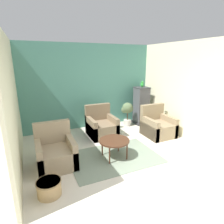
{
  "coord_description": "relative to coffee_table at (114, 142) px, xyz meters",
  "views": [
    {
      "loc": [
        -1.93,
        -2.45,
        2.29
      ],
      "look_at": [
        0.0,
        1.78,
        0.98
      ],
      "focal_mm": 30.0,
      "sensor_mm": 36.0,
      "label": 1
    }
  ],
  "objects": [
    {
      "name": "wall_right",
      "position": [
        2.44,
        0.56,
        0.98
      ],
      "size": [
        0.06,
        3.55,
        2.79
      ],
      "color": "beige",
      "rests_on": "ground_plane"
    },
    {
      "name": "wall_left",
      "position": [
        -2.05,
        0.56,
        0.98
      ],
      "size": [
        0.06,
        3.55,
        2.79
      ],
      "color": "beige",
      "rests_on": "ground_plane"
    },
    {
      "name": "armchair_left",
      "position": [
        -1.32,
        0.25,
        -0.13
      ],
      "size": [
        0.81,
        0.86,
        0.93
      ],
      "color": "#9E896B",
      "rests_on": "ground_plane"
    },
    {
      "name": "wicker_basket",
      "position": [
        -1.58,
        -0.71,
        -0.27
      ],
      "size": [
        0.43,
        0.43,
        0.28
      ],
      "color": "tan",
      "rests_on": "ground_plane"
    },
    {
      "name": "birdcage",
      "position": [
        1.97,
        1.89,
        0.24
      ],
      "size": [
        0.52,
        0.52,
        1.34
      ],
      "color": "#353539",
      "rests_on": "ground_plane"
    },
    {
      "name": "armchair_right",
      "position": [
        1.8,
        0.69,
        -0.13
      ],
      "size": [
        0.81,
        0.86,
        0.93
      ],
      "color": "#8E7A5B",
      "rests_on": "ground_plane"
    },
    {
      "name": "area_rug",
      "position": [
        -0.0,
        -0.0,
        -0.41
      ],
      "size": [
        2.12,
        1.45,
        0.01
      ],
      "color": "gray",
      "rests_on": "ground_plane"
    },
    {
      "name": "wall_back_accent",
      "position": [
        0.19,
        2.36,
        0.98
      ],
      "size": [
        4.55,
        0.06,
        2.79
      ],
      "color": "#4C897A",
      "rests_on": "ground_plane"
    },
    {
      "name": "armchair_middle",
      "position": [
        0.22,
        1.41,
        -0.13
      ],
      "size": [
        0.81,
        0.86,
        0.93
      ],
      "color": "#7A664C",
      "rests_on": "ground_plane"
    },
    {
      "name": "potted_plant",
      "position": [
        1.38,
        1.85,
        0.13
      ],
      "size": [
        0.41,
        0.38,
        0.85
      ],
      "color": "beige",
      "rests_on": "ground_plane"
    },
    {
      "name": "coffee_table",
      "position": [
        0.0,
        0.0,
        0.0
      ],
      "size": [
        0.72,
        0.72,
        0.46
      ],
      "color": "#472819",
      "rests_on": "ground_plane"
    },
    {
      "name": "ground_plane",
      "position": [
        0.19,
        -1.22,
        -0.42
      ],
      "size": [
        20.0,
        20.0,
        0.0
      ],
      "primitive_type": "plane",
      "color": "beige",
      "rests_on": "ground"
    },
    {
      "name": "parrot",
      "position": [
        1.97,
        1.89,
        1.02
      ],
      "size": [
        0.1,
        0.18,
        0.22
      ],
      "color": "green",
      "rests_on": "birdcage"
    }
  ]
}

